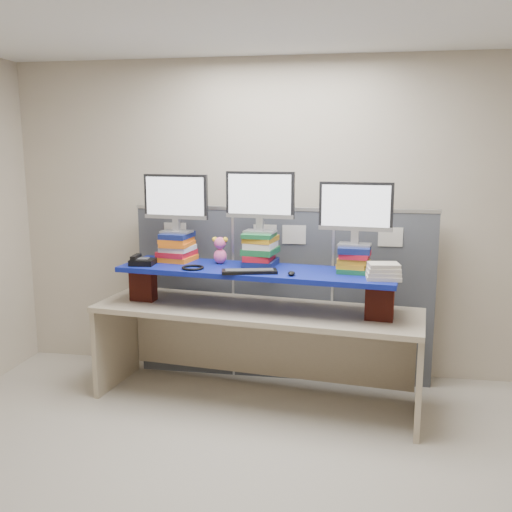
% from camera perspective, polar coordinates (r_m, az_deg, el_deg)
% --- Properties ---
extents(room, '(5.00, 4.00, 2.80)m').
position_cam_1_polar(room, '(3.14, -1.20, -0.61)').
color(room, '#C0B29E').
rests_on(room, ground).
extents(cubicle_partition, '(2.60, 0.06, 1.53)m').
position_cam_1_polar(cubicle_partition, '(5.00, 2.64, -3.80)').
color(cubicle_partition, '#42464E').
rests_on(cubicle_partition, ground).
extents(desk, '(2.65, 1.07, 0.78)m').
position_cam_1_polar(desk, '(4.56, -0.00, -7.10)').
color(desk, tan).
rests_on(desk, ground).
extents(brick_pier_left, '(0.21, 0.14, 0.28)m').
position_cam_1_polar(brick_pier_left, '(4.79, -11.22, -2.77)').
color(brick_pier_left, maroon).
rests_on(brick_pier_left, desk).
extents(brick_pier_right, '(0.21, 0.14, 0.28)m').
position_cam_1_polar(brick_pier_right, '(4.26, 12.26, -4.47)').
color(brick_pier_right, maroon).
rests_on(brick_pier_right, desk).
extents(blue_board, '(2.21, 0.81, 0.04)m').
position_cam_1_polar(blue_board, '(4.44, 0.00, -1.52)').
color(blue_board, navy).
rests_on(blue_board, brick_pier_left).
extents(book_stack_left, '(0.31, 0.33, 0.24)m').
position_cam_1_polar(book_stack_left, '(4.78, -7.87, 0.89)').
color(book_stack_left, orange).
rests_on(book_stack_left, blue_board).
extents(book_stack_center, '(0.28, 0.33, 0.27)m').
position_cam_1_polar(book_stack_center, '(4.53, 0.43, 0.67)').
color(book_stack_center, navy).
rests_on(book_stack_center, blue_board).
extents(book_stack_right, '(0.28, 0.33, 0.20)m').
position_cam_1_polar(book_stack_right, '(4.38, 9.81, -0.26)').
color(book_stack_right, '#1A6234').
rests_on(book_stack_right, blue_board).
extents(monitor_left, '(0.55, 0.18, 0.48)m').
position_cam_1_polar(monitor_left, '(4.73, -8.03, 5.59)').
color(monitor_left, '#A2A2A7').
rests_on(monitor_left, book_stack_left).
extents(monitor_center, '(0.55, 0.18, 0.48)m').
position_cam_1_polar(monitor_center, '(4.47, 0.40, 5.81)').
color(monitor_center, '#A2A2A7').
rests_on(monitor_center, book_stack_center).
extents(monitor_right, '(0.55, 0.18, 0.48)m').
position_cam_1_polar(monitor_right, '(4.33, 9.94, 4.57)').
color(monitor_right, '#A2A2A7').
rests_on(monitor_right, book_stack_right).
extents(keyboard, '(0.44, 0.23, 0.03)m').
position_cam_1_polar(keyboard, '(4.28, -0.67, -1.54)').
color(keyboard, black).
rests_on(keyboard, blue_board).
extents(mouse, '(0.06, 0.10, 0.03)m').
position_cam_1_polar(mouse, '(4.21, 3.57, -1.74)').
color(mouse, black).
rests_on(mouse, blue_board).
extents(desk_phone, '(0.20, 0.18, 0.08)m').
position_cam_1_polar(desk_phone, '(4.67, -11.35, -0.51)').
color(desk_phone, black).
rests_on(desk_phone, blue_board).
extents(headset, '(0.20, 0.20, 0.02)m').
position_cam_1_polar(headset, '(4.45, -6.34, -1.16)').
color(headset, black).
rests_on(headset, blue_board).
extents(plush_toy, '(0.13, 0.10, 0.22)m').
position_cam_1_polar(plush_toy, '(4.62, -3.61, 0.60)').
color(plush_toy, '#E95897').
rests_on(plush_toy, blue_board).
extents(binder_stack, '(0.26, 0.21, 0.12)m').
position_cam_1_polar(binder_stack, '(4.17, 12.63, -1.53)').
color(binder_stack, beige).
rests_on(binder_stack, blue_board).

